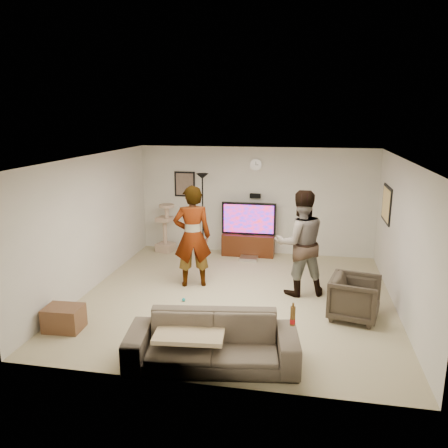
% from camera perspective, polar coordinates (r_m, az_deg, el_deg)
% --- Properties ---
extents(floor, '(5.50, 5.50, 0.02)m').
position_cam_1_polar(floor, '(8.19, 1.62, -9.34)').
color(floor, tan).
rests_on(floor, ground).
extents(ceiling, '(5.50, 5.50, 0.02)m').
position_cam_1_polar(ceiling, '(7.56, 1.75, 8.50)').
color(ceiling, silver).
rests_on(ceiling, wall_back).
extents(wall_back, '(5.50, 0.04, 2.50)m').
position_cam_1_polar(wall_back, '(10.44, 4.05, 2.98)').
color(wall_back, beige).
rests_on(wall_back, floor).
extents(wall_front, '(5.50, 0.04, 2.50)m').
position_cam_1_polar(wall_front, '(5.21, -3.12, -8.31)').
color(wall_front, beige).
rests_on(wall_front, floor).
extents(wall_left, '(0.04, 5.50, 2.50)m').
position_cam_1_polar(wall_left, '(8.63, -16.66, 0.11)').
color(wall_left, beige).
rests_on(wall_left, floor).
extents(wall_right, '(0.04, 5.50, 2.50)m').
position_cam_1_polar(wall_right, '(7.85, 21.92, -1.66)').
color(wall_right, beige).
rests_on(wall_right, floor).
extents(wall_clock, '(0.26, 0.04, 0.26)m').
position_cam_1_polar(wall_clock, '(10.28, 4.11, 7.60)').
color(wall_clock, white).
rests_on(wall_clock, wall_back).
extents(wall_speaker, '(0.25, 0.10, 0.10)m').
position_cam_1_polar(wall_speaker, '(10.36, 4.02, 3.62)').
color(wall_speaker, black).
rests_on(wall_speaker, wall_back).
extents(picture_back, '(0.42, 0.03, 0.52)m').
position_cam_1_polar(picture_back, '(10.68, -5.06, 5.11)').
color(picture_back, brown).
rests_on(picture_back, wall_back).
extents(picture_right, '(0.03, 0.78, 0.62)m').
position_cam_1_polar(picture_right, '(9.33, 20.12, 2.41)').
color(picture_right, '#FDC778').
rests_on(picture_right, wall_right).
extents(tv_stand, '(1.21, 0.45, 0.50)m').
position_cam_1_polar(tv_stand, '(10.45, 3.15, -2.63)').
color(tv_stand, '#3D1A0B').
rests_on(tv_stand, floor).
extents(console_box, '(0.40, 0.30, 0.07)m').
position_cam_1_polar(console_box, '(10.14, 3.18, -4.45)').
color(console_box, silver).
rests_on(console_box, floor).
extents(tv, '(1.26, 0.08, 0.75)m').
position_cam_1_polar(tv, '(10.29, 3.20, 0.71)').
color(tv, black).
rests_on(tv, tv_stand).
extents(tv_screen, '(1.16, 0.01, 0.66)m').
position_cam_1_polar(tv_screen, '(10.25, 3.16, 0.65)').
color(tv_screen, '#1F1FE4').
rests_on(tv_screen, tv).
extents(floor_lamp, '(0.32, 0.32, 1.91)m').
position_cam_1_polar(floor_lamp, '(10.30, -2.74, 1.18)').
color(floor_lamp, black).
rests_on(floor_lamp, floor).
extents(cat_tree, '(0.45, 0.45, 1.17)m').
position_cam_1_polar(cat_tree, '(10.71, -7.60, -0.48)').
color(cat_tree, tan).
rests_on(cat_tree, floor).
extents(person_left, '(0.82, 0.66, 1.95)m').
position_cam_1_polar(person_left, '(8.42, -4.07, -1.60)').
color(person_left, '#95949F').
rests_on(person_left, floor).
extents(person_right, '(1.12, 0.98, 1.93)m').
position_cam_1_polar(person_right, '(8.12, 9.75, -2.42)').
color(person_right, navy).
rests_on(person_right, floor).
extents(sofa, '(2.34, 1.18, 0.65)m').
position_cam_1_polar(sofa, '(6.02, -1.52, -14.82)').
color(sofa, brown).
rests_on(sofa, floor).
extents(throw_blanket, '(0.96, 0.78, 0.06)m').
position_cam_1_polar(throw_blanket, '(6.03, -4.33, -13.58)').
color(throw_blanket, '#D5BB8B').
rests_on(throw_blanket, sofa).
extents(beer_bottle, '(0.06, 0.06, 0.25)m').
position_cam_1_polar(beer_bottle, '(5.71, 8.81, -11.59)').
color(beer_bottle, brown).
rests_on(beer_bottle, sofa).
extents(armchair, '(0.91, 0.90, 0.70)m').
position_cam_1_polar(armchair, '(7.54, 16.41, -9.08)').
color(armchair, '#372F25').
rests_on(armchair, floor).
extents(side_table, '(0.58, 0.44, 0.37)m').
position_cam_1_polar(side_table, '(7.37, -19.85, -11.30)').
color(side_table, brown).
rests_on(side_table, floor).
extents(toy_ball, '(0.06, 0.06, 0.06)m').
position_cam_1_polar(toy_ball, '(8.00, -5.21, -9.64)').
color(toy_ball, teal).
rests_on(toy_ball, floor).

